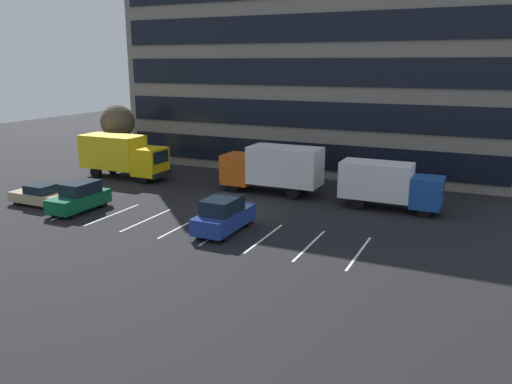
% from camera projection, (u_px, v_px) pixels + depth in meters
% --- Properties ---
extents(ground_plane, '(120.00, 120.00, 0.00)m').
position_uv_depth(ground_plane, '(232.00, 212.00, 34.71)').
color(ground_plane, black).
extents(office_building, '(36.29, 11.43, 21.60)m').
position_uv_depth(office_building, '(319.00, 53.00, 47.79)').
color(office_building, slate).
rests_on(office_building, ground_plane).
extents(lot_markings, '(19.74, 5.40, 0.01)m').
position_uv_depth(lot_markings, '(202.00, 228.00, 31.17)').
color(lot_markings, silver).
rests_on(lot_markings, ground_plane).
extents(box_truck_orange, '(8.02, 2.66, 3.72)m').
position_uv_depth(box_truck_orange, '(273.00, 167.00, 39.18)').
color(box_truck_orange, '#D85914').
rests_on(box_truck_orange, ground_plane).
extents(box_truck_blue, '(7.04, 2.33, 3.26)m').
position_uv_depth(box_truck_blue, '(389.00, 184.00, 34.82)').
color(box_truck_blue, '#194799').
rests_on(box_truck_blue, ground_plane).
extents(box_truck_yellow_all, '(8.10, 2.68, 3.76)m').
position_uv_depth(box_truck_yellow_all, '(122.00, 154.00, 44.43)').
color(box_truck_yellow_all, yellow).
rests_on(box_truck_yellow_all, ground_plane).
extents(suv_forest, '(1.89, 4.45, 2.01)m').
position_uv_depth(suv_forest, '(80.00, 197.00, 34.67)').
color(suv_forest, '#0C5933').
rests_on(suv_forest, ground_plane).
extents(suv_navy, '(2.01, 4.75, 2.15)m').
position_uv_depth(suv_navy, '(224.00, 215.00, 30.35)').
color(suv_navy, navy).
rests_on(suv_navy, ground_plane).
extents(sedan_tan, '(4.29, 1.80, 1.54)m').
position_uv_depth(sedan_tan, '(40.00, 195.00, 36.11)').
color(sedan_tan, tan).
rests_on(sedan_tan, ground_plane).
extents(bare_tree, '(3.24, 3.24, 6.07)m').
position_uv_depth(bare_tree, '(118.00, 122.00, 48.35)').
color(bare_tree, '#473323').
rests_on(bare_tree, ground_plane).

